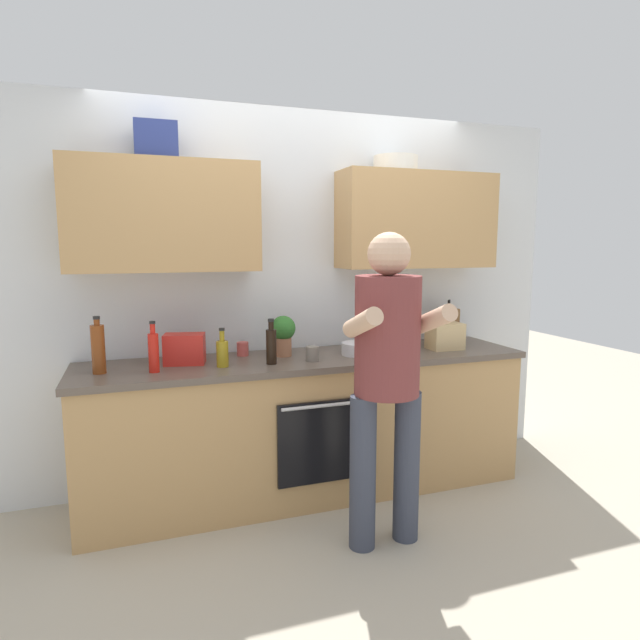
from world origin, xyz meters
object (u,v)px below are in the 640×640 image
person_standing (387,366)px  bottle_hotsauce (154,351)px  cup_stoneware (312,354)px  grocery_bag_crisps (185,349)px  cup_coffee (391,342)px  bottle_juice (411,335)px  bottle_oil (222,352)px  mixing_bowl (358,349)px  cup_ceramic (243,349)px  knife_block (448,325)px  bottle_water (399,334)px  grocery_bag_bread (445,336)px  bottle_soy (271,345)px  bottle_vinegar (98,348)px  potted_herb (283,333)px

person_standing → bottle_hotsauce: bearing=151.5°
cup_stoneware → grocery_bag_crisps: bearing=167.0°
cup_coffee → bottle_juice: bearing=-4.5°
bottle_oil → cup_coffee: bearing=7.1°
mixing_bowl → grocery_bag_crisps: 1.09m
cup_ceramic → knife_block: size_ratio=0.28×
bottle_water → grocery_bag_bread: 0.36m
bottle_soy → bottle_vinegar: bearing=175.0°
bottle_soy → bottle_oil: (-0.29, 0.02, -0.03)m
mixing_bowl → grocery_bag_crisps: bearing=175.1°
bottle_soy → bottle_oil: 0.29m
bottle_soy → grocery_bag_bread: bearing=2.8°
potted_herb → grocery_bag_bread: 1.12m
knife_block → grocery_bag_bread: 0.28m
bottle_water → knife_block: knife_block is taller
mixing_bowl → grocery_bag_bread: bearing=-1.6°
cup_stoneware → mixing_bowl: size_ratio=0.42×
bottle_juice → potted_herb: (-0.89, 0.04, 0.06)m
bottle_juice → bottle_soy: bearing=-171.3°
bottle_soy → knife_block: bearing=11.4°
person_standing → bottle_soy: person_standing is taller
cup_coffee → potted_herb: bearing=177.5°
bottle_oil → cup_coffee: bottle_oil is taller
bottle_vinegar → grocery_bag_bread: (2.19, -0.02, -0.05)m
bottle_soy → grocery_bag_bread: 1.24m
bottle_vinegar → cup_coffee: bearing=2.7°
bottle_juice → cup_stoneware: bearing=-168.3°
person_standing → grocery_bag_crisps: person_standing is taller
potted_herb → grocery_bag_crisps: size_ratio=1.10×
person_standing → mixing_bowl: bearing=79.2°
bottle_oil → bottle_hotsauce: bearing=-178.6°
bottle_soy → bottle_vinegar: bottle_vinegar is taller
bottle_juice → cup_coffee: size_ratio=2.17×
person_standing → knife_block: (0.93, 0.89, 0.04)m
cup_coffee → cup_ceramic: size_ratio=1.24×
knife_block → grocery_bag_crisps: bearing=-176.6°
bottle_water → grocery_bag_bread: size_ratio=1.36×
bottle_juice → potted_herb: potted_herb is taller
cup_stoneware → potted_herb: bearing=122.3°
bottle_hotsauce → cup_coffee: bottle_hotsauce is taller
bottle_vinegar → bottle_oil: (0.67, -0.06, -0.06)m
bottle_juice → potted_herb: bearing=177.2°
bottle_hotsauce → knife_block: (2.07, 0.27, 0.01)m
grocery_bag_bread → potted_herb: bearing=172.8°
bottle_oil → grocery_bag_crisps: bearing=143.8°
bottle_water → cup_ceramic: bottle_water is taller
grocery_bag_crisps → knife_block: bearing=3.4°
cup_ceramic → grocery_bag_crisps: bearing=-161.5°
person_standing → cup_ceramic: bearing=123.0°
cup_coffee → cup_ceramic: (-0.99, 0.13, -0.01)m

